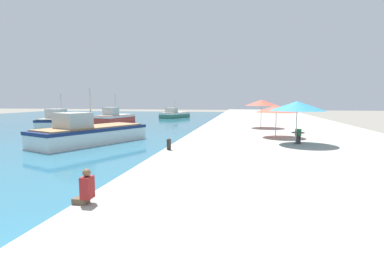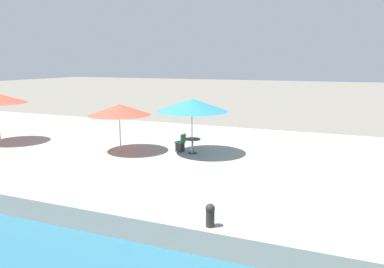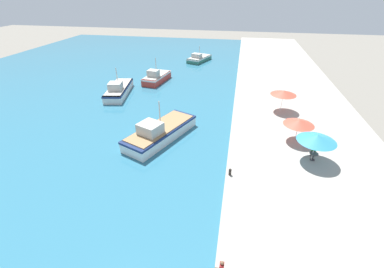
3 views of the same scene
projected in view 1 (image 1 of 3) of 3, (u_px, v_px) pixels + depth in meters
name	position (u px, v px, depth m)	size (l,w,h in m)	color
water_basin	(29.00, 123.00, 45.71)	(56.00, 90.00, 0.04)	#2D6B84
quay_promenade	(271.00, 124.00, 39.42)	(16.00, 90.00, 0.77)	#A39E93
fishing_boat_near	(90.00, 133.00, 24.14)	(6.73, 10.03, 4.49)	white
fishing_boat_mid	(61.00, 121.00, 37.50)	(4.28, 8.99, 4.25)	silver
fishing_boat_far	(115.00, 118.00, 43.72)	(3.72, 7.07, 4.26)	red
fishing_boat_distant	(175.00, 114.00, 58.18)	(5.08, 7.28, 3.40)	#33705B
cafe_umbrella_pink	(297.00, 106.00, 18.87)	(3.47, 3.47, 2.72)	#B7B7B7
cafe_umbrella_white	(276.00, 109.00, 22.51)	(3.11, 3.11, 2.40)	#B7B7B7
cafe_umbrella_striped	(261.00, 103.00, 29.91)	(3.24, 3.24, 2.78)	#B7B7B7
cafe_table	(298.00, 136.00, 19.09)	(0.80, 0.80, 0.74)	#333338
cafe_chair_left	(298.00, 137.00, 19.79)	(0.47, 0.50, 0.91)	#2D2D33
person_at_quay	(86.00, 189.00, 8.09)	(0.53, 0.36, 0.98)	brown
mooring_bollard	(169.00, 144.00, 16.85)	(0.26, 0.26, 0.65)	#2D2823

